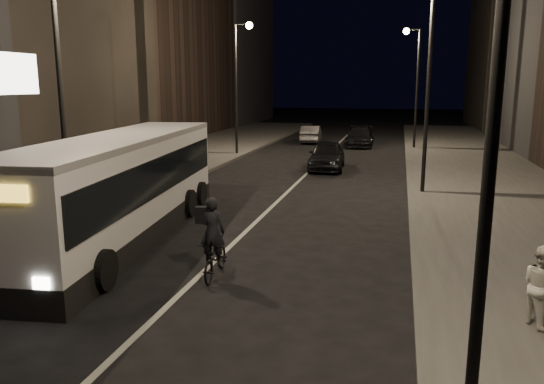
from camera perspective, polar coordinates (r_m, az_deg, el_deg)
The scene contains 14 objects.
ground at distance 12.35m, azimuth -9.32°, elevation -10.29°, with size 180.00×180.00×0.00m, color black.
sidewalk_right at distance 25.25m, azimuth 22.26°, elevation 0.47°, with size 7.00×70.00×0.16m, color #3A3937.
sidewalk_left at distance 28.15m, azimuth -14.33°, elevation 2.05°, with size 7.00×70.00×0.16m, color #3A3937.
streetlight_right_near at distance 6.63m, azimuth 21.19°, elevation 17.67°, with size 1.20×0.44×8.12m.
streetlight_right_mid at distance 22.56m, azimuth 15.90°, elevation 13.17°, with size 1.20×0.44×8.12m.
streetlight_right_far at distance 38.55m, azimuth 15.01°, elevation 12.38°, with size 1.20×0.44×8.12m.
streetlight_left_near at distance 17.60m, azimuth -21.31°, elevation 13.40°, with size 1.20×0.44×8.12m.
streetlight_left_far at distance 34.01m, azimuth -3.49°, elevation 12.90°, with size 1.20×0.44×8.12m.
city_bus at distance 16.26m, azimuth -15.92°, elevation 0.87°, with size 3.62×11.57×3.07m.
cyclist_on_bicycle at distance 12.78m, azimuth -6.18°, elevation -6.27°, with size 0.72×1.77×2.00m.
pedestrian_woman at distance 11.06m, azimuth 26.99°, elevation -8.97°, with size 0.74×0.58×1.53m, color beige.
car_near at distance 28.88m, azimuth 5.93°, elevation 3.96°, with size 1.82×4.51×1.54m, color black.
car_mid at distance 41.95m, azimuth 4.22°, elevation 6.23°, with size 1.42×4.08×1.34m, color #3E3E41.
car_far at distance 39.97m, azimuth 9.44°, elevation 5.89°, with size 1.97×4.86×1.41m, color black.
Camera 1 is at (4.55, -10.53, 4.57)m, focal length 35.00 mm.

